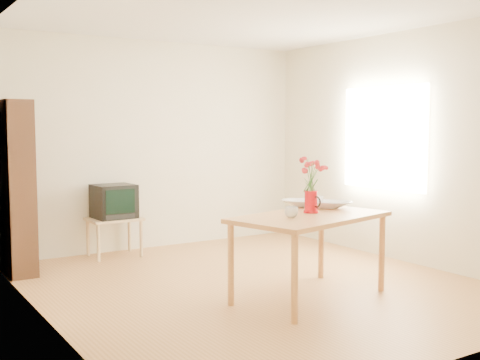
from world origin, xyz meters
TOP-DOWN VIEW (x-y plane):
  - room at (0.03, 0.00)m, footprint 4.50×4.50m
  - table at (0.16, -0.61)m, footprint 1.58×1.13m
  - tv_stand at (-0.70, 1.97)m, footprint 0.60×0.45m
  - bookshelf at (-1.85, 1.75)m, footprint 0.28×0.70m
  - pitcher at (0.25, -0.51)m, footprint 0.14×0.21m
  - flowers at (0.25, -0.51)m, footprint 0.23×0.23m
  - mug at (-0.07, -0.64)m, footprint 0.17×0.17m
  - bowl at (0.52, -0.27)m, footprint 0.61×0.61m
  - teacup_a at (0.48, -0.27)m, footprint 0.09×0.09m
  - teacup_b at (0.56, -0.25)m, footprint 0.09×0.09m
  - television at (-0.70, 1.98)m, footprint 0.47×0.45m

SIDE VIEW (x-z plane):
  - tv_stand at x=-0.70m, z-range 0.16..0.62m
  - television at x=-0.70m, z-range 0.46..0.86m
  - table at x=0.16m, z-range 0.29..1.04m
  - mug at x=-0.07m, z-range 0.75..0.84m
  - bookshelf at x=-1.85m, z-range -0.06..1.74m
  - pitcher at x=0.25m, z-range 0.74..0.95m
  - teacup_a at x=0.48m, z-range 0.88..0.94m
  - teacup_b at x=0.56m, z-range 0.88..0.95m
  - bowl at x=0.52m, z-range 0.75..1.16m
  - flowers at x=0.25m, z-range 0.94..1.28m
  - room at x=0.03m, z-range -0.95..3.55m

